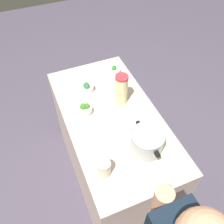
% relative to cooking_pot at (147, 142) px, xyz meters
% --- Properties ---
extents(ground_plane, '(8.00, 8.00, 0.00)m').
position_rel_cooking_pot_xyz_m(ground_plane, '(-0.36, -0.10, -1.01)').
color(ground_plane, '#4A4252').
extents(counter_slab, '(1.34, 0.69, 0.92)m').
position_rel_cooking_pot_xyz_m(counter_slab, '(-0.36, -0.10, -0.55)').
color(counter_slab, '#BDA296').
rests_on(counter_slab, ground_plane).
extents(dish_cloth, '(0.33, 0.35, 0.01)m').
position_rel_cooking_pot_xyz_m(dish_cloth, '(-0.00, 0.00, -0.09)').
color(dish_cloth, beige).
rests_on(dish_cloth, counter_slab).
extents(cooking_pot, '(0.29, 0.22, 0.16)m').
position_rel_cooking_pot_xyz_m(cooking_pot, '(0.00, 0.00, 0.00)').
color(cooking_pot, '#B7B7BC').
rests_on(cooking_pot, dish_cloth).
extents(lemonade_pitcher, '(0.10, 0.10, 0.26)m').
position_rel_cooking_pot_xyz_m(lemonade_pitcher, '(-0.48, 0.03, 0.04)').
color(lemonade_pitcher, beige).
rests_on(lemonade_pitcher, counter_slab).
extents(mason_jar, '(0.09, 0.09, 0.12)m').
position_rel_cooking_pot_xyz_m(mason_jar, '(0.06, -0.32, -0.03)').
color(mason_jar, beige).
rests_on(mason_jar, counter_slab).
extents(broccoli_bowl_front, '(0.11, 0.11, 0.08)m').
position_rel_cooking_pot_xyz_m(broccoli_bowl_front, '(-0.48, -0.27, -0.06)').
color(broccoli_bowl_front, silver).
rests_on(broccoli_bowl_front, counter_slab).
extents(broccoli_bowl_center, '(0.11, 0.11, 0.08)m').
position_rel_cooking_pot_xyz_m(broccoli_bowl_center, '(-0.70, -0.18, -0.06)').
color(broccoli_bowl_center, silver).
rests_on(broccoli_bowl_center, counter_slab).
extents(broccoli_bowl_back, '(0.11, 0.11, 0.07)m').
position_rel_cooking_pot_xyz_m(broccoli_bowl_back, '(-0.82, 0.11, -0.07)').
color(broccoli_bowl_back, silver).
rests_on(broccoli_bowl_back, counter_slab).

